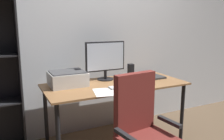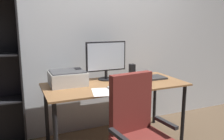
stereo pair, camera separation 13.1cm
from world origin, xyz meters
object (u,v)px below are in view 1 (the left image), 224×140
object	(u,v)px
office_chair	(144,139)
coffee_mug	(123,79)
laptop	(151,77)
monitor	(105,58)
mouse	(139,84)
desk	(115,90)
printer	(68,78)
speaker_left	(78,76)
keyboard	(122,87)
speaker_right	(131,70)

from	to	relation	value
office_chair	coffee_mug	bearing A→B (deg)	67.09
laptop	office_chair	distance (m)	1.12
monitor	mouse	size ratio (longest dim) A/B	5.27
desk	office_chair	world-z (taller)	office_chair
printer	speaker_left	bearing A→B (deg)	20.27
desk	speaker_left	size ratio (longest dim) A/B	9.57
monitor	printer	world-z (taller)	monitor
monitor	mouse	xyz separation A→B (m)	(0.24, -0.40, -0.25)
mouse	coffee_mug	distance (m)	0.21
laptop	desk	bearing A→B (deg)	-174.26
keyboard	coffee_mug	distance (m)	0.21
laptop	printer	bearing A→B (deg)	174.18
desk	monitor	size ratio (longest dim) A/B	3.22
monitor	printer	distance (m)	0.53
mouse	laptop	world-z (taller)	mouse
desk	mouse	world-z (taller)	mouse
mouse	coffee_mug	size ratio (longest dim) A/B	0.96
speaker_left	printer	xyz separation A→B (m)	(-0.14, -0.05, -0.00)
mouse	printer	xyz separation A→B (m)	(-0.73, 0.34, 0.06)
desk	keyboard	xyz separation A→B (m)	(-0.01, -0.19, 0.09)
speaker_right	mouse	bearing A→B (deg)	-106.91
speaker_left	keyboard	bearing A→B (deg)	-47.79
mouse	coffee_mug	bearing A→B (deg)	124.45
office_chair	keyboard	bearing A→B (deg)	71.81
speaker_right	office_chair	size ratio (longest dim) A/B	0.17
desk	laptop	distance (m)	0.54
monitor	coffee_mug	distance (m)	0.34
monitor	mouse	world-z (taller)	monitor
coffee_mug	speaker_right	world-z (taller)	speaker_right
keyboard	speaker_left	world-z (taller)	speaker_left
desk	office_chair	xyz separation A→B (m)	(-0.13, -0.81, -0.20)
monitor	coffee_mug	bearing A→B (deg)	-63.93
desk	speaker_right	distance (m)	0.43
desk	monitor	bearing A→B (deg)	96.34
office_chair	monitor	bearing A→B (deg)	76.98
keyboard	monitor	bearing A→B (deg)	94.61
coffee_mug	laptop	size ratio (longest dim) A/B	0.31
monitor	speaker_left	size ratio (longest dim) A/B	2.98
desk	office_chair	bearing A→B (deg)	-99.46
office_chair	speaker_left	bearing A→B (deg)	96.59
speaker_left	office_chair	bearing A→B (deg)	-76.47
speaker_left	office_chair	xyz separation A→B (m)	(0.25, -1.03, -0.37)
keyboard	office_chair	size ratio (longest dim) A/B	0.29
laptop	office_chair	size ratio (longest dim) A/B	0.32
speaker_right	printer	xyz separation A→B (m)	(-0.85, -0.05, -0.00)
keyboard	mouse	distance (m)	0.22
coffee_mug	office_chair	distance (m)	0.89
speaker_left	printer	distance (m)	0.14
desk	laptop	world-z (taller)	laptop
laptop	printer	xyz separation A→B (m)	(-1.05, 0.12, 0.07)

